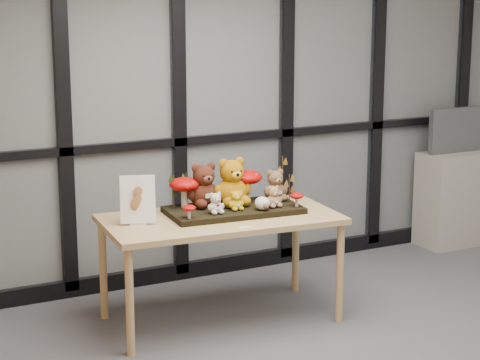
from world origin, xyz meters
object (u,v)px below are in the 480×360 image
diorama_tray (234,210)px  bear_white_bow (215,202)px  bear_brown_medium (204,183)px  mushroom_back_left (184,191)px  mushroom_back_right (247,184)px  mushroom_front_left (189,211)px  cabinet (454,199)px  bear_small_yellow (236,199)px  bear_tan_back (275,183)px  bear_pooh_yellow (232,179)px  sign_holder (138,202)px  bear_beige_small (274,195)px  display_table (221,226)px  plush_cream_hedgehog (262,203)px  mushroom_front_right (297,199)px  monitor (456,130)px

diorama_tray → bear_white_bow: 0.22m
diorama_tray → bear_brown_medium: 0.27m
mushroom_back_left → mushroom_back_right: size_ratio=0.94×
bear_white_bow → mushroom_back_right: 0.39m
mushroom_front_left → cabinet: mushroom_front_left is taller
bear_brown_medium → bear_small_yellow: bearing=-49.3°
bear_tan_back → bear_white_bow: bearing=-159.9°
bear_tan_back → bear_pooh_yellow: bearing=-178.6°
bear_brown_medium → sign_holder: (-0.50, -0.10, -0.05)m
bear_brown_medium → bear_beige_small: size_ratio=2.02×
display_table → bear_tan_back: bearing=16.6°
bear_small_yellow → plush_cream_hedgehog: bear_small_yellow is taller
display_table → diorama_tray: size_ratio=1.80×
bear_small_yellow → diorama_tray: bearing=79.2°
mushroom_back_right → sign_holder: sign_holder is taller
bear_pooh_yellow → mushroom_back_right: bearing=23.9°
plush_cream_hedgehog → mushroom_front_right: (0.25, -0.02, 0.00)m
display_table → monitor: monitor is taller
diorama_tray → mushroom_front_right: mushroom_front_right is taller
diorama_tray → bear_pooh_yellow: size_ratio=2.50×
mushroom_back_right → mushroom_front_right: 0.37m
bear_pooh_yellow → mushroom_front_left: (-0.39, -0.19, -0.13)m
diorama_tray → plush_cream_hedgehog: 0.21m
diorama_tray → bear_pooh_yellow: bearing=78.5°
bear_brown_medium → monitor: size_ratio=0.59×
mushroom_front_left → mushroom_front_right: size_ratio=0.93×
display_table → bear_white_bow: size_ratio=10.27×
diorama_tray → mushroom_back_left: size_ratio=3.94×
mushroom_back_left → mushroom_front_right: mushroom_back_left is taller
bear_brown_medium → cabinet: size_ratio=0.40×
bear_beige_small → mushroom_back_left: (-0.52, 0.26, 0.03)m
bear_brown_medium → sign_holder: bearing=-163.5°
plush_cream_hedgehog → cabinet: size_ratio=0.12×
mushroom_front_left → mushroom_front_right: 0.75m
bear_small_yellow → bear_beige_small: (0.26, -0.04, 0.01)m
bear_small_yellow → sign_holder: (-0.64, 0.09, 0.04)m
plush_cream_hedgehog → bear_small_yellow: bearing=158.4°
sign_holder → mushroom_front_left: bearing=-6.9°
bear_tan_back → mushroom_back_left: size_ratio=1.06×
mushroom_front_left → bear_white_bow: bearing=9.6°
bear_small_yellow → monitor: size_ratio=0.26×
plush_cream_hedgehog → bear_pooh_yellow: bearing=122.6°
cabinet → monitor: (0.00, 0.02, 0.59)m
cabinet → diorama_tray: bearing=-165.4°
bear_small_yellow → monitor: (2.44, 0.72, 0.17)m
bear_white_bow → bear_pooh_yellow: bearing=44.0°
display_table → monitor: (2.53, 0.70, 0.34)m
diorama_tray → mushroom_back_left: bearing=157.8°
cabinet → display_table: bearing=-165.0°
bear_tan_back → plush_cream_hedgehog: size_ratio=2.41×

